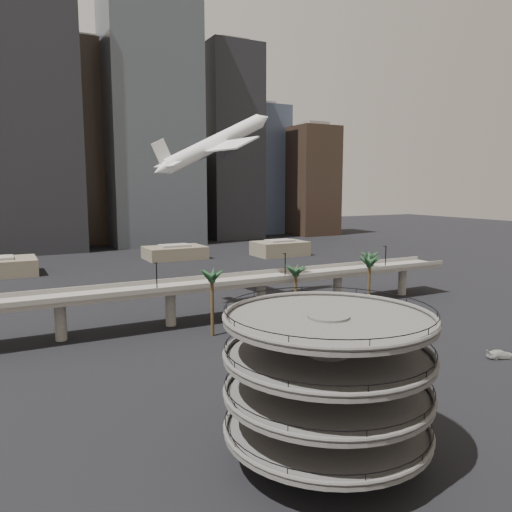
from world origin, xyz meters
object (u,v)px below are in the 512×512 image
car_b (359,342)px  car_c (501,354)px  overpass (218,287)px  airborne_jet (215,144)px  parking_ramp (327,374)px  car_a (265,387)px

car_b → car_c: size_ratio=1.00×
overpass → airborne_jet: bearing=68.3°
parking_ramp → overpass: 60.46m
car_a → car_b: car_a is taller
parking_ramp → airborne_jet: airborne_jet is taller
parking_ramp → airborne_jet: size_ratio=0.67×
car_a → car_b: bearing=-86.2°
parking_ramp → car_c: parking_ramp is taller
airborne_jet → car_b: airborne_jet is taller
airborne_jet → car_a: size_ratio=7.09×
car_b → car_c: bearing=-155.6°
airborne_jet → car_c: size_ratio=6.90×
car_a → car_b: (25.70, 10.09, -0.00)m
airborne_jet → car_c: airborne_jet is taller
airborne_jet → car_c: 75.61m
car_b → car_c: car_b is taller
parking_ramp → airborne_jet: bearing=76.0°
overpass → airborne_jet: size_ratio=3.93×
airborne_jet → car_c: (28.37, -58.31, -38.87)m
overpass → car_b: overpass is taller
parking_ramp → car_c: (46.11, 12.61, -9.14)m
car_a → car_b: 27.61m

